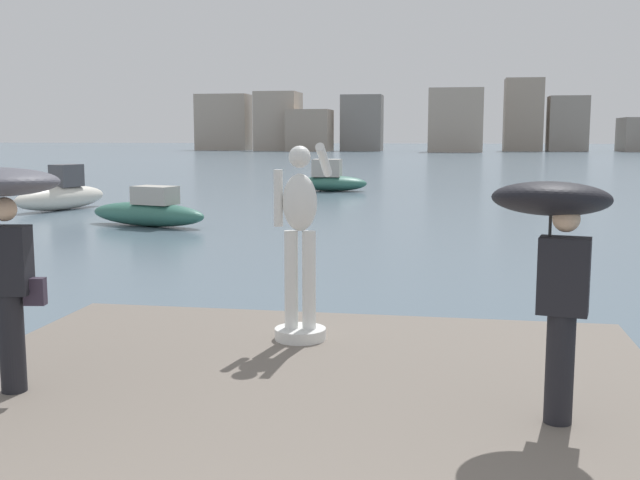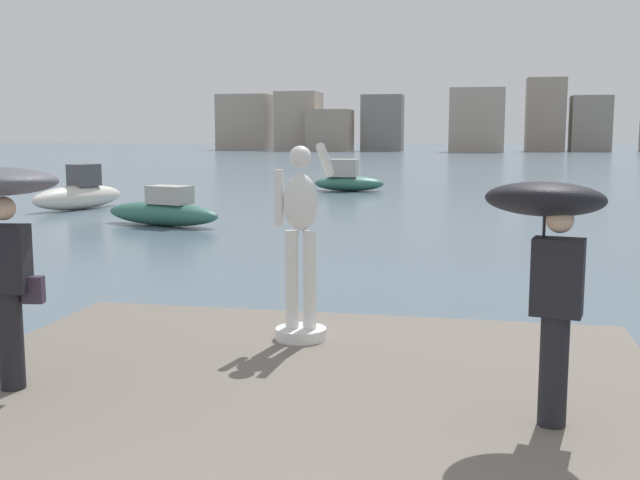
% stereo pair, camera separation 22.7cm
% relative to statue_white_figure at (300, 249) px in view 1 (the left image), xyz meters
% --- Properties ---
extents(ground_plane, '(400.00, 400.00, 0.00)m').
position_rel_statue_white_figure_xyz_m(ground_plane, '(0.26, 33.86, -1.41)').
color(ground_plane, slate).
extents(statue_white_figure, '(0.58, 0.85, 2.18)m').
position_rel_statue_white_figure_xyz_m(statue_white_figure, '(0.00, 0.00, 0.00)').
color(statue_white_figure, white).
rests_on(statue_white_figure, pier).
extents(onlooker_right, '(1.08, 1.10, 1.96)m').
position_rel_statue_white_figure_xyz_m(onlooker_right, '(2.42, -2.04, 0.48)').
color(onlooker_right, black).
rests_on(onlooker_right, pier).
extents(boat_near, '(4.10, 2.10, 1.18)m').
position_rel_statue_white_figure_xyz_m(boat_near, '(-7.12, 12.88, -0.97)').
color(boat_near, '#336B5B').
rests_on(boat_near, ground).
extents(boat_mid, '(3.33, 1.43, 1.51)m').
position_rel_statue_white_figure_xyz_m(boat_mid, '(-4.06, 27.68, -0.86)').
color(boat_mid, '#336B5B').
rests_on(boat_mid, ground).
extents(boat_far, '(2.18, 4.17, 1.61)m').
position_rel_statue_white_figure_xyz_m(boat_far, '(-12.09, 16.98, -0.86)').
color(boat_far, silver).
rests_on(boat_far, ground).
extents(distant_skyline, '(81.41, 15.36, 11.77)m').
position_rel_statue_white_figure_xyz_m(distant_skyline, '(-2.32, 119.07, 3.18)').
color(distant_skyline, '#A89989').
rests_on(distant_skyline, ground).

